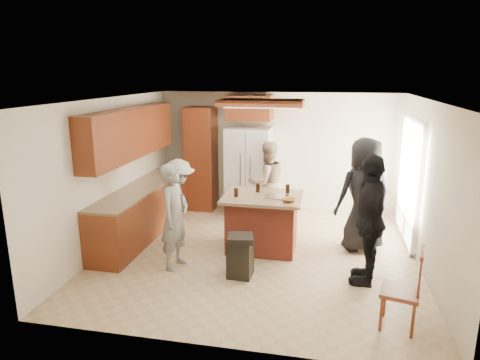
% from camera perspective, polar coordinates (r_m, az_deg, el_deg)
% --- Properties ---
extents(person_front_left, '(0.50, 0.64, 1.61)m').
position_cam_1_polar(person_front_left, '(6.47, -8.72, -4.87)').
color(person_front_left, gray).
rests_on(person_front_left, ground).
extents(person_behind_left, '(0.92, 0.85, 1.61)m').
position_cam_1_polar(person_behind_left, '(8.37, 3.64, -0.30)').
color(person_behind_left, tan).
rests_on(person_behind_left, ground).
extents(person_behind_right, '(1.09, 0.93, 1.90)m').
position_cam_1_polar(person_behind_right, '(7.29, 16.17, -1.90)').
color(person_behind_right, black).
rests_on(person_behind_right, ground).
extents(person_side_right, '(0.71, 1.15, 1.84)m').
position_cam_1_polar(person_side_right, '(6.17, 16.91, -5.13)').
color(person_side_right, black).
rests_on(person_side_right, ground).
extents(person_counter, '(0.72, 1.06, 1.49)m').
position_cam_1_polar(person_counter, '(7.32, -8.14, -3.03)').
color(person_counter, gray).
rests_on(person_counter, ground).
extents(left_cabinetry, '(0.64, 3.00, 2.30)m').
position_cam_1_polar(left_cabinetry, '(7.81, -13.50, -0.61)').
color(left_cabinetry, maroon).
rests_on(left_cabinetry, ground).
extents(back_wall_units, '(1.80, 0.60, 2.45)m').
position_cam_1_polar(back_wall_units, '(9.07, -3.61, 4.52)').
color(back_wall_units, maroon).
rests_on(back_wall_units, ground).
extents(refrigerator, '(0.90, 0.76, 1.80)m').
position_cam_1_polar(refrigerator, '(8.91, 1.17, 1.23)').
color(refrigerator, white).
rests_on(refrigerator, ground).
extents(kitchen_island, '(1.28, 1.03, 0.93)m').
position_cam_1_polar(kitchen_island, '(7.17, 2.99, -5.59)').
color(kitchen_island, '#9A3927').
rests_on(kitchen_island, ground).
extents(island_items, '(1.04, 0.66, 0.15)m').
position_cam_1_polar(island_items, '(6.92, 4.81, -2.08)').
color(island_items, silver).
rests_on(island_items, kitchen_island).
extents(trash_bin, '(0.42, 0.42, 0.63)m').
position_cam_1_polar(trash_bin, '(6.28, 0.04, -10.04)').
color(trash_bin, black).
rests_on(trash_bin, ground).
extents(spindle_chair, '(0.50, 0.50, 0.99)m').
position_cam_1_polar(spindle_chair, '(5.39, 20.78, -13.79)').
color(spindle_chair, maroon).
rests_on(spindle_chair, ground).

